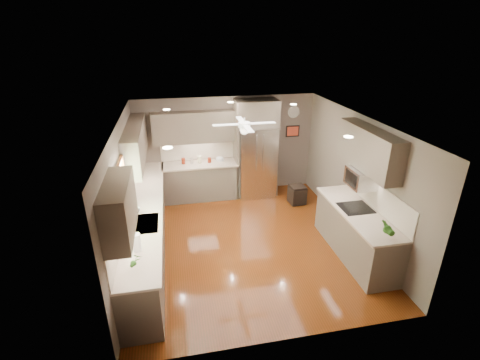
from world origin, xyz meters
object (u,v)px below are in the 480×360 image
object	(u,v)px
canister_b	(192,161)
paper_towel	(137,243)
canister_c	(200,159)
canister_a	(183,161)
potted_plant_right	(387,228)
microwave	(361,178)
stool	(297,195)
canister_d	(209,160)
soap_bottle	(136,210)
potted_plant_left	(136,260)
bowl	(220,161)
refrigerator	(256,151)

from	to	relation	value
canister_b	paper_towel	bearing A→B (deg)	-106.58
canister_c	paper_towel	distance (m)	3.75
canister_a	potted_plant_right	world-z (taller)	potted_plant_right
microwave	stool	distance (m)	2.37
potted_plant_right	canister_d	bearing A→B (deg)	121.28
canister_b	soap_bottle	size ratio (longest dim) A/B	0.80
canister_c	microwave	distance (m)	3.94
potted_plant_left	stool	world-z (taller)	potted_plant_left
canister_a	soap_bottle	distance (m)	2.56
potted_plant_left	bowl	xyz separation A→B (m)	(1.73, 3.96, -0.11)
potted_plant_left	refrigerator	size ratio (longest dim) A/B	0.11
potted_plant_left	potted_plant_right	size ratio (longest dim) A/B	0.83
canister_c	soap_bottle	bearing A→B (deg)	-119.53
refrigerator	paper_towel	size ratio (longest dim) A/B	7.82
potted_plant_left	paper_towel	size ratio (longest dim) A/B	0.86
canister_b	refrigerator	bearing A→B (deg)	-2.65
microwave	stool	world-z (taller)	microwave
canister_a	canister_b	bearing A→B (deg)	-2.29
potted_plant_left	refrigerator	world-z (taller)	refrigerator
canister_c	bowl	world-z (taller)	canister_c
canister_b	potted_plant_left	xyz separation A→B (m)	(-1.03, -3.96, 0.07)
soap_bottle	bowl	size ratio (longest dim) A/B	0.87
canister_b	stool	bearing A→B (deg)	-18.18
canister_a	microwave	size ratio (longest dim) A/B	0.26
potted_plant_right	paper_towel	xyz separation A→B (m)	(-3.87, 0.39, -0.02)
canister_c	canister_d	world-z (taller)	canister_c
soap_bottle	potted_plant_left	xyz separation A→B (m)	(0.12, -1.59, 0.05)
microwave	stool	xyz separation A→B (m)	(-0.45, 1.96, -1.24)
canister_a	microwave	world-z (taller)	microwave
canister_d	paper_towel	size ratio (longest dim) A/B	0.42
potted_plant_right	bowl	bearing A→B (deg)	118.28
canister_c	bowl	size ratio (longest dim) A/B	0.90
potted_plant_right	stool	size ratio (longest dim) A/B	0.72
canister_c	soap_bottle	size ratio (longest dim) A/B	1.04
canister_a	stool	xyz separation A→B (m)	(2.69, -0.83, -0.78)
canister_c	paper_towel	world-z (taller)	paper_towel
canister_a	soap_bottle	world-z (taller)	soap_bottle
canister_d	stool	world-z (taller)	canister_d
canister_c	canister_b	bearing A→B (deg)	-178.51
canister_b	canister_d	bearing A→B (deg)	-2.03
potted_plant_left	stool	bearing A→B (deg)	41.70
potted_plant_right	stool	xyz separation A→B (m)	(-0.32, 3.10, -0.87)
canister_c	potted_plant_right	xyz separation A→B (m)	(2.61, -3.93, 0.07)
canister_b	potted_plant_right	world-z (taller)	potted_plant_right
canister_b	paper_towel	size ratio (longest dim) A/B	0.45
soap_bottle	potted_plant_right	xyz separation A→B (m)	(3.96, -1.55, 0.08)
potted_plant_right	canister_c	bearing A→B (deg)	123.65
canister_d	refrigerator	world-z (taller)	refrigerator
canister_b	microwave	bearing A→B (deg)	-43.41
canister_d	stool	xyz separation A→B (m)	(2.05, -0.80, -0.76)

